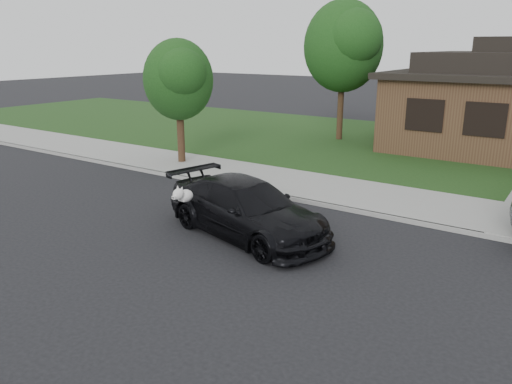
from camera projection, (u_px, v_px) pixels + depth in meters
The scene contains 7 objects.
ground at pixel (274, 250), 11.23m from camera, with size 120.00×120.00×0.00m, color black.
sidewalk at pixel (361, 195), 15.18m from camera, with size 60.00×3.00×0.12m, color gray.
curb at pixel (340, 208), 13.99m from camera, with size 60.00×0.12×0.12m, color gray.
lawn at pixel (434, 151), 21.53m from camera, with size 60.00×13.00×0.13m, color #193814.
sedan at pixel (246, 209), 11.96m from camera, with size 4.97×2.96×1.35m.
tree_0 at pixel (346, 45), 22.52m from camera, with size 3.78×3.60×6.34m.
tree_2 at pixel (179, 79), 18.34m from camera, with size 2.73×2.60×4.59m.
Camera 1 is at (5.51, -8.83, 4.43)m, focal length 35.00 mm.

